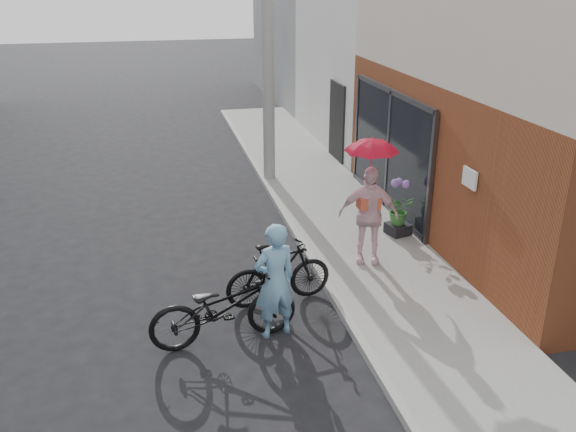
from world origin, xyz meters
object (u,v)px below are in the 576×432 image
object	(u,v)px
officer	(275,281)
bike_right	(279,273)
utility_pole	(268,35)
bike_left	(224,307)
kimono_woman	(368,215)
planter	(398,229)

from	to	relation	value
officer	bike_right	xyz separation A→B (m)	(0.24, 0.87, -0.34)
bike_right	utility_pole	bearing A→B (deg)	-17.39
bike_left	officer	bearing A→B (deg)	-94.30
officer	kimono_woman	world-z (taller)	kimono_woman
utility_pole	bike_left	distance (m)	7.58
officer	kimono_woman	size ratio (longest dim) A/B	0.99
bike_right	bike_left	bearing A→B (deg)	125.10
utility_pole	officer	size ratio (longest dim) A/B	4.10
utility_pole	bike_right	size ratio (longest dim) A/B	4.12
officer	bike_right	bearing A→B (deg)	-119.87
bike_left	planter	size ratio (longest dim) A/B	5.21
bike_right	planter	distance (m)	3.31
planter	utility_pole	bearing A→B (deg)	113.57
bike_left	bike_right	world-z (taller)	bike_left
bike_left	bike_right	xyz separation A→B (m)	(0.97, 0.89, -0.03)
bike_left	kimono_woman	bearing A→B (deg)	-63.30
bike_left	planter	bearing A→B (deg)	-59.82
officer	bike_left	distance (m)	0.79
kimono_woman	planter	size ratio (longest dim) A/B	4.33
officer	bike_right	world-z (taller)	officer
officer	bike_right	distance (m)	0.97
utility_pole	bike_left	world-z (taller)	utility_pole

